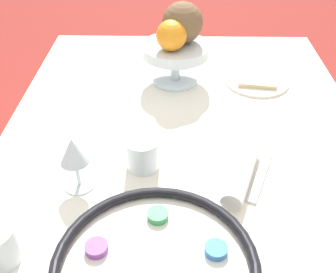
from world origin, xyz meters
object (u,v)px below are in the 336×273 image
object	(u,v)px
seder_plate	(155,266)
coconut	(182,23)
napkin_roll	(242,172)
bread_plate	(257,80)
cup_near	(143,153)
fruit_stand	(175,54)
wine_glass	(74,153)
orange_fruit	(171,35)

from	to	relation	value
seder_plate	coconut	size ratio (longest dim) A/B	3.10
napkin_roll	seder_plate	bearing A→B (deg)	142.42
bread_plate	cup_near	size ratio (longest dim) A/B	2.60
fruit_stand	napkin_roll	bearing A→B (deg)	-161.41
bread_plate	napkin_roll	distance (m)	0.44
seder_plate	coconut	bearing A→B (deg)	-4.24
coconut	wine_glass	bearing A→B (deg)	154.64
fruit_stand	wine_glass	bearing A→B (deg)	155.70
wine_glass	cup_near	distance (m)	0.16
cup_near	fruit_stand	bearing A→B (deg)	-10.42
wine_glass	orange_fruit	world-z (taller)	orange_fruit
fruit_stand	bread_plate	bearing A→B (deg)	-90.38
napkin_roll	cup_near	world-z (taller)	cup_near
seder_plate	wine_glass	world-z (taller)	wine_glass
wine_glass	napkin_roll	bearing A→B (deg)	-86.54
cup_near	bread_plate	bearing A→B (deg)	-39.57
orange_fruit	bread_plate	size ratio (longest dim) A/B	0.44
wine_glass	coconut	world-z (taller)	coconut
wine_glass	orange_fruit	bearing A→B (deg)	-24.75
napkin_roll	cup_near	distance (m)	0.22
seder_plate	napkin_roll	distance (m)	0.29
seder_plate	bread_plate	size ratio (longest dim) A/B	1.87
napkin_roll	cup_near	size ratio (longest dim) A/B	2.65
bread_plate	cup_near	bearing A→B (deg)	140.43
orange_fruit	napkin_roll	bearing A→B (deg)	-158.45
coconut	bread_plate	xyz separation A→B (m)	(-0.02, -0.23, -0.17)
bread_plate	napkin_roll	world-z (taller)	napkin_roll
orange_fruit	coconut	size ratio (longest dim) A/B	0.73
orange_fruit	napkin_roll	xyz separation A→B (m)	(-0.39, -0.16, -0.14)
fruit_stand	orange_fruit	world-z (taller)	orange_fruit
wine_glass	napkin_roll	world-z (taller)	wine_glass
cup_near	orange_fruit	bearing A→B (deg)	-9.58
wine_glass	coconut	distance (m)	0.52
orange_fruit	cup_near	bearing A→B (deg)	170.42
seder_plate	fruit_stand	bearing A→B (deg)	-2.73
wine_glass	fruit_stand	size ratio (longest dim) A/B	0.64
bread_plate	coconut	bearing A→B (deg)	85.04
coconut	cup_near	size ratio (longest dim) A/B	1.56
fruit_stand	napkin_roll	world-z (taller)	fruit_stand
coconut	bread_plate	bearing A→B (deg)	-94.96
fruit_stand	orange_fruit	bearing A→B (deg)	161.36
wine_glass	seder_plate	bearing A→B (deg)	-140.33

